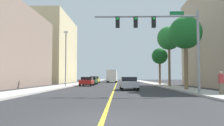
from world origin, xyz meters
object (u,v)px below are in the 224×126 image
at_px(palm_near, 185,33).
at_px(car_yellow, 95,80).
at_px(car_silver, 129,83).
at_px(pedestrian, 221,83).
at_px(palm_mid, 169,39).
at_px(delivery_truck, 112,76).
at_px(traffic_signal_mast, 164,32).
at_px(car_red, 87,81).
at_px(car_green, 92,81).
at_px(palm_far, 160,56).
at_px(street_lamp, 66,56).

distance_m(palm_near, car_yellow, 30.76).
bearing_deg(car_silver, pedestrian, -56.23).
distance_m(palm_mid, delivery_truck, 30.56).
relative_size(traffic_signal_mast, delivery_truck, 1.09).
height_order(car_red, car_silver, car_red).
bearing_deg(car_green, traffic_signal_mast, 108.30).
xyz_separation_m(palm_far, car_red, (-11.94, -3.81, -4.15)).
relative_size(traffic_signal_mast, car_yellow, 1.82).
bearing_deg(palm_near, car_silver, 167.26).
bearing_deg(palm_near, traffic_signal_mast, -119.02).
bearing_deg(palm_near, car_green, 120.29).
bearing_deg(palm_near, delivery_truck, 102.74).
bearing_deg(car_red, palm_far, -161.81).
relative_size(street_lamp, pedestrian, 4.63).
bearing_deg(car_silver, street_lamp, 137.35).
bearing_deg(pedestrian, car_green, -47.25).
height_order(traffic_signal_mast, car_yellow, traffic_signal_mast).
bearing_deg(car_yellow, delivery_truck, -108.48).
bearing_deg(palm_near, palm_mid, 89.42).
relative_size(palm_far, delivery_truck, 0.83).
relative_size(traffic_signal_mast, pedestrian, 4.99).
relative_size(palm_mid, pedestrian, 5.04).
bearing_deg(car_red, car_yellow, -88.47).
distance_m(palm_far, car_red, 13.20).
height_order(traffic_signal_mast, car_green, traffic_signal_mast).
bearing_deg(car_silver, delivery_truck, 92.13).
height_order(car_red, car_yellow, car_yellow).
xyz_separation_m(traffic_signal_mast, street_lamp, (-10.70, 14.30, -0.52)).
xyz_separation_m(palm_near, pedestrian, (0.47, -7.22, -4.84)).
distance_m(street_lamp, palm_near, 16.37).
height_order(palm_mid, car_yellow, palm_mid).
bearing_deg(car_red, palm_mid, 158.67).
xyz_separation_m(car_red, car_silver, (6.00, -11.97, -0.03)).
relative_size(street_lamp, car_yellow, 1.69).
height_order(car_green, delivery_truck, delivery_truck).
bearing_deg(traffic_signal_mast, delivery_truck, 96.79).
bearing_deg(car_yellow, pedestrian, 111.19).
height_order(palm_far, car_red, palm_far).
height_order(street_lamp, car_yellow, street_lamp).
bearing_deg(traffic_signal_mast, car_green, 107.94).
bearing_deg(car_yellow, street_lamp, 85.75).
relative_size(palm_far, pedestrian, 3.81).
bearing_deg(delivery_truck, palm_mid, -71.92).
xyz_separation_m(palm_near, car_silver, (-5.71, 1.29, -5.08)).
height_order(palm_near, car_green, palm_near).
distance_m(car_yellow, pedestrian, 37.25).
height_order(street_lamp, car_green, street_lamp).
distance_m(palm_far, pedestrian, 24.61).
distance_m(traffic_signal_mast, pedestrian, 5.56).
bearing_deg(palm_mid, palm_far, 89.07).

